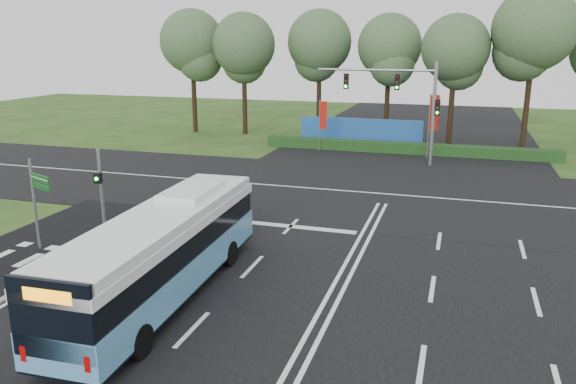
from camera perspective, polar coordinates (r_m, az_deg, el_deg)
The scene contains 13 objects.
ground at distance 20.51m, azimuth 5.10°, elevation -8.73°, with size 120.00×120.00×0.00m, color #214517.
road_main at distance 20.50m, azimuth 5.10°, elevation -8.67°, with size 20.00×120.00×0.04m, color black.
road_cross at distance 31.72m, azimuth 9.70°, elevation -0.22°, with size 120.00×14.00×0.05m, color black.
kerb_strip at distance 22.29m, azimuth -23.29°, elevation -7.80°, with size 0.25×18.00×0.12m, color gray.
city_bus at distance 18.80m, azimuth -12.55°, elevation -6.00°, with size 2.72×11.22×3.20m.
pedestrian_signal at distance 25.27m, azimuth -18.49°, elevation 0.21°, with size 0.34×0.44×3.88m.
street_sign at distance 24.29m, azimuth -24.12°, elevation -0.24°, with size 1.37×0.65×3.78m.
banner_flag_left at distance 43.38m, azimuth 3.51°, elevation 7.52°, with size 0.59×0.07×3.96m.
banner_flag_mid at distance 41.56m, azimuth 14.49°, elevation 7.40°, with size 0.67×0.25×4.73m.
traffic_light_gantry at distance 39.23m, azimuth 12.01°, elevation 9.46°, with size 8.41×0.28×7.00m.
hedge at distance 43.77m, azimuth 11.95°, elevation 4.37°, with size 22.00×1.20×0.80m, color #163714.
blue_hoarding at distance 46.61m, azimuth 7.38°, elevation 6.08°, with size 10.00×0.30×2.20m, color #1C4F98.
eucalyptus_row at distance 49.61m, azimuth 9.64°, elevation 14.76°, with size 40.01×8.62×12.40m.
Camera 1 is at (3.80, -18.40, 8.23)m, focal length 35.00 mm.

